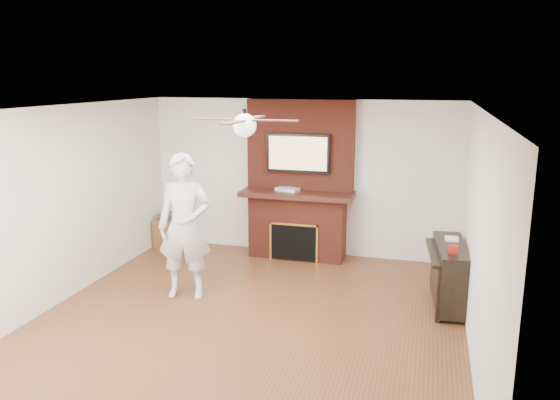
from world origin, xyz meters
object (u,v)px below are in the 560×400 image
(fireplace, at_px, (298,195))
(piano, at_px, (449,273))
(person, at_px, (185,226))
(side_table, at_px, (173,231))

(fireplace, bearing_deg, piano, -31.44)
(fireplace, bearing_deg, person, -116.89)
(fireplace, relative_size, person, 1.31)
(side_table, relative_size, piano, 0.46)
(fireplace, height_order, person, fireplace)
(side_table, xyz_separation_m, piano, (4.50, -1.34, 0.17))
(side_table, bearing_deg, piano, -14.41)
(fireplace, xyz_separation_m, person, (-1.02, -2.02, -0.04))
(fireplace, height_order, piano, fireplace)
(person, bearing_deg, side_table, 108.67)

